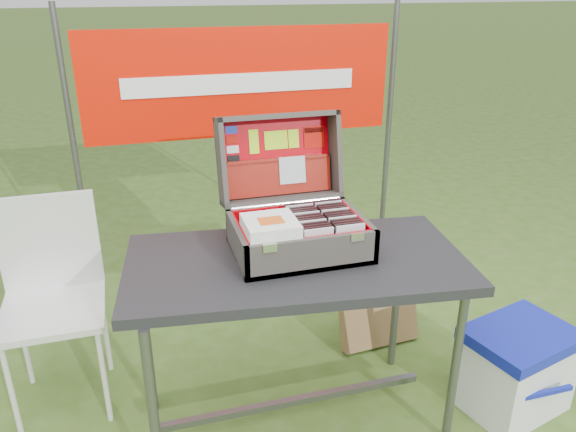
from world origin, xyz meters
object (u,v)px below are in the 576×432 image
object	(u,v)px
suitcase	(295,190)
cardboard_box	(377,304)
cooler	(516,369)
table	(296,346)
chair	(54,313)

from	to	relation	value
suitcase	cardboard_box	xyz separation A→B (m)	(0.56, 0.36, -0.82)
cooler	table	bearing A→B (deg)	155.96
cooler	cardboard_box	world-z (taller)	cardboard_box
cardboard_box	suitcase	bearing A→B (deg)	-151.78
chair	cooler	bearing A→B (deg)	-17.52
suitcase	cooler	distance (m)	1.30
table	chair	world-z (taller)	chair
cooler	cardboard_box	size ratio (longest dim) A/B	1.02
cooler	chair	bearing A→B (deg)	148.46
suitcase	chair	bearing A→B (deg)	162.39
chair	suitcase	bearing A→B (deg)	-18.19
table	chair	distance (m)	1.05
table	cardboard_box	xyz separation A→B (m)	(0.59, 0.47, -0.18)
table	suitcase	xyz separation A→B (m)	(0.03, 0.11, 0.64)
cardboard_box	cooler	bearing A→B (deg)	-62.93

